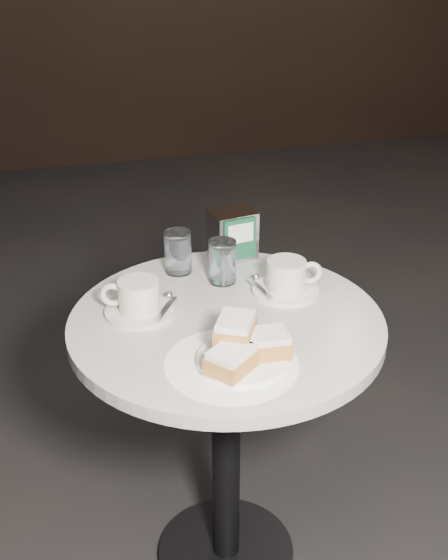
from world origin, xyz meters
TOP-DOWN VIEW (x-y plane):
  - ground at (0.00, 0.00)m, footprint 7.00×7.00m
  - cafe_table at (0.00, 0.00)m, footprint 0.70×0.70m
  - sugar_spill at (-0.04, -0.18)m, footprint 0.29×0.29m
  - beignet_plate at (-0.01, -0.18)m, footprint 0.24×0.24m
  - coffee_cup_left at (-0.18, 0.07)m, footprint 0.20×0.20m
  - coffee_cup_right at (0.17, 0.08)m, footprint 0.17×0.17m
  - water_glass_left at (-0.05, 0.25)m, footprint 0.07×0.07m
  - water_glass_right at (0.04, 0.17)m, footprint 0.09×0.09m
  - napkin_dispenser at (0.10, 0.30)m, footprint 0.12×0.11m

SIDE VIEW (x-z plane):
  - ground at x=0.00m, z-range 0.00..0.00m
  - cafe_table at x=0.00m, z-range 0.17..0.92m
  - sugar_spill at x=-0.04m, z-range 0.74..0.75m
  - beignet_plate at x=-0.01m, z-range 0.73..0.82m
  - coffee_cup_left at x=-0.18m, z-range 0.74..0.82m
  - coffee_cup_right at x=0.17m, z-range 0.74..0.82m
  - water_glass_right at x=0.04m, z-range 0.74..0.85m
  - water_glass_left at x=-0.05m, z-range 0.74..0.85m
  - napkin_dispenser at x=0.10m, z-range 0.75..0.87m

